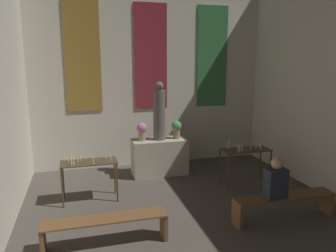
{
  "coord_description": "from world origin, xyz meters",
  "views": [
    {
      "loc": [
        -1.87,
        1.73,
        2.84
      ],
      "look_at": [
        0.0,
        8.56,
        1.39
      ],
      "focal_mm": 35.0,
      "sensor_mm": 36.0,
      "label": 1
    }
  ],
  "objects_px": {
    "pew_back_left": "(106,226)",
    "person_seated": "(276,180)",
    "candle_rack_left": "(89,167)",
    "statue": "(159,113)",
    "pew_back_right": "(284,202)",
    "altar": "(160,157)",
    "flower_vase_right": "(177,128)",
    "flower_vase_left": "(142,130)",
    "candle_rack_right": "(246,154)"
  },
  "relations": [
    {
      "from": "statue",
      "to": "pew_back_right",
      "type": "distance_m",
      "value": 3.54
    },
    {
      "from": "flower_vase_left",
      "to": "pew_back_right",
      "type": "bearing_deg",
      "value": -55.46
    },
    {
      "from": "statue",
      "to": "candle_rack_left",
      "type": "distance_m",
      "value": 2.26
    },
    {
      "from": "statue",
      "to": "flower_vase_right",
      "type": "relative_size",
      "value": 3.21
    },
    {
      "from": "altar",
      "to": "candle_rack_right",
      "type": "relative_size",
      "value": 1.22
    },
    {
      "from": "altar",
      "to": "pew_back_right",
      "type": "height_order",
      "value": "altar"
    },
    {
      "from": "statue",
      "to": "candle_rack_right",
      "type": "distance_m",
      "value": 2.25
    },
    {
      "from": "candle_rack_right",
      "to": "pew_back_left",
      "type": "xyz_separation_m",
      "value": [
        -3.32,
        -1.77,
        -0.38
      ]
    },
    {
      "from": "candle_rack_right",
      "to": "pew_back_right",
      "type": "distance_m",
      "value": 1.82
    },
    {
      "from": "flower_vase_left",
      "to": "flower_vase_right",
      "type": "height_order",
      "value": "same"
    },
    {
      "from": "candle_rack_left",
      "to": "candle_rack_right",
      "type": "xyz_separation_m",
      "value": [
        3.49,
        0.0,
        0.0
      ]
    },
    {
      "from": "flower_vase_left",
      "to": "flower_vase_right",
      "type": "bearing_deg",
      "value": 0.0
    },
    {
      "from": "statue",
      "to": "pew_back_right",
      "type": "bearing_deg",
      "value": -61.74
    },
    {
      "from": "pew_back_right",
      "to": "flower_vase_left",
      "type": "bearing_deg",
      "value": 124.54
    },
    {
      "from": "candle_rack_left",
      "to": "pew_back_left",
      "type": "xyz_separation_m",
      "value": [
        0.18,
        -1.77,
        -0.38
      ]
    },
    {
      "from": "statue",
      "to": "pew_back_left",
      "type": "xyz_separation_m",
      "value": [
        -1.57,
        -2.93,
        -1.22
      ]
    },
    {
      "from": "pew_back_right",
      "to": "statue",
      "type": "bearing_deg",
      "value": 118.26
    },
    {
      "from": "altar",
      "to": "candle_rack_right",
      "type": "height_order",
      "value": "candle_rack_right"
    },
    {
      "from": "flower_vase_right",
      "to": "person_seated",
      "type": "relative_size",
      "value": 0.61
    },
    {
      "from": "flower_vase_right",
      "to": "pew_back_left",
      "type": "relative_size",
      "value": 0.23
    },
    {
      "from": "candle_rack_left",
      "to": "person_seated",
      "type": "distance_m",
      "value": 3.59
    },
    {
      "from": "candle_rack_left",
      "to": "pew_back_left",
      "type": "distance_m",
      "value": 1.82
    },
    {
      "from": "altar",
      "to": "candle_rack_left",
      "type": "bearing_deg",
      "value": -146.59
    },
    {
      "from": "altar",
      "to": "statue",
      "type": "bearing_deg",
      "value": 0.0
    },
    {
      "from": "statue",
      "to": "flower_vase_right",
      "type": "distance_m",
      "value": 0.6
    },
    {
      "from": "candle_rack_left",
      "to": "pew_back_right",
      "type": "xyz_separation_m",
      "value": [
        3.32,
        -1.77,
        -0.38
      ]
    },
    {
      "from": "candle_rack_left",
      "to": "person_seated",
      "type": "relative_size",
      "value": 1.53
    },
    {
      "from": "statue",
      "to": "pew_back_left",
      "type": "relative_size",
      "value": 0.75
    },
    {
      "from": "flower_vase_right",
      "to": "altar",
      "type": "bearing_deg",
      "value": -180.0
    },
    {
      "from": "pew_back_left",
      "to": "person_seated",
      "type": "height_order",
      "value": "person_seated"
    },
    {
      "from": "flower_vase_right",
      "to": "candle_rack_left",
      "type": "xyz_separation_m",
      "value": [
        -2.19,
        -1.15,
        -0.44
      ]
    },
    {
      "from": "statue",
      "to": "person_seated",
      "type": "xyz_separation_m",
      "value": [
        1.37,
        -2.93,
        -0.77
      ]
    },
    {
      "from": "statue",
      "to": "pew_back_left",
      "type": "distance_m",
      "value": 3.54
    },
    {
      "from": "statue",
      "to": "flower_vase_left",
      "type": "xyz_separation_m",
      "value": [
        -0.44,
        0.0,
        -0.41
      ]
    },
    {
      "from": "candle_rack_left",
      "to": "person_seated",
      "type": "bearing_deg",
      "value": -29.59
    },
    {
      "from": "altar",
      "to": "statue",
      "type": "height_order",
      "value": "statue"
    },
    {
      "from": "candle_rack_right",
      "to": "person_seated",
      "type": "distance_m",
      "value": 1.81
    },
    {
      "from": "altar",
      "to": "statue",
      "type": "xyz_separation_m",
      "value": [
        0.0,
        0.0,
        1.11
      ]
    },
    {
      "from": "statue",
      "to": "candle_rack_left",
      "type": "bearing_deg",
      "value": -146.59
    },
    {
      "from": "altar",
      "to": "candle_rack_left",
      "type": "relative_size",
      "value": 1.22
    },
    {
      "from": "altar",
      "to": "candle_rack_right",
      "type": "xyz_separation_m",
      "value": [
        1.74,
        -1.15,
        0.26
      ]
    },
    {
      "from": "flower_vase_left",
      "to": "candle_rack_right",
      "type": "height_order",
      "value": "flower_vase_left"
    },
    {
      "from": "statue",
      "to": "pew_back_right",
      "type": "height_order",
      "value": "statue"
    },
    {
      "from": "flower_vase_left",
      "to": "pew_back_left",
      "type": "height_order",
      "value": "flower_vase_left"
    },
    {
      "from": "flower_vase_left",
      "to": "altar",
      "type": "bearing_deg",
      "value": -0.0
    },
    {
      "from": "altar",
      "to": "flower_vase_left",
      "type": "xyz_separation_m",
      "value": [
        -0.44,
        0.0,
        0.7
      ]
    },
    {
      "from": "pew_back_right",
      "to": "candle_rack_left",
      "type": "bearing_deg",
      "value": 151.95
    },
    {
      "from": "altar",
      "to": "flower_vase_right",
      "type": "relative_size",
      "value": 3.07
    },
    {
      "from": "altar",
      "to": "statue",
      "type": "relative_size",
      "value": 0.96
    },
    {
      "from": "statue",
      "to": "candle_rack_left",
      "type": "height_order",
      "value": "statue"
    }
  ]
}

